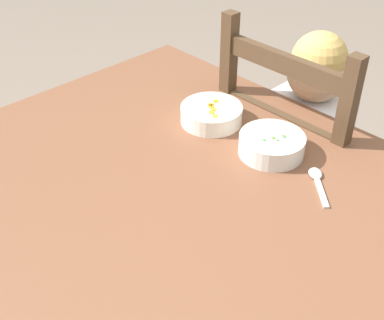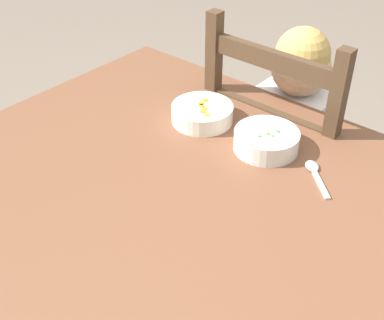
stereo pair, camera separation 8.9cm
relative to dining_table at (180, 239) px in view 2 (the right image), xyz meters
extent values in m
cube|color=brown|center=(0.00, 0.00, 0.08)|extent=(1.26, 1.08, 0.04)
cylinder|color=brown|center=(-0.55, 0.47, -0.31)|extent=(0.07, 0.07, 0.73)
cube|color=#4A3422|center=(-0.08, 0.64, -0.24)|extent=(0.42, 0.42, 0.02)
cube|color=#4A3422|center=(0.11, 0.83, -0.46)|extent=(0.04, 0.04, 0.42)
cube|color=#4A3422|center=(-0.27, 0.83, -0.46)|extent=(0.04, 0.04, 0.42)
cube|color=#4A3422|center=(0.11, 0.45, -0.46)|extent=(0.04, 0.04, 0.42)
cube|color=#4A3422|center=(-0.27, 0.45, -0.46)|extent=(0.04, 0.04, 0.42)
cube|color=#4A3422|center=(0.11, 0.45, 0.05)|extent=(0.04, 0.04, 0.56)
cube|color=#4A3422|center=(-0.27, 0.45, 0.05)|extent=(0.04, 0.04, 0.56)
cube|color=#4A3422|center=(-0.08, 0.45, 0.25)|extent=(0.36, 0.03, 0.05)
cube|color=#4A3422|center=(-0.08, 0.45, 0.08)|extent=(0.36, 0.03, 0.05)
cube|color=white|center=(-0.08, 0.61, -0.07)|extent=(0.22, 0.14, 0.32)
sphere|color=#D5AE8D|center=(-0.08, 0.61, 0.17)|extent=(0.17, 0.17, 0.17)
sphere|color=tan|center=(-0.08, 0.61, 0.21)|extent=(0.16, 0.16, 0.16)
cylinder|color=#3F4C72|center=(-0.13, 0.49, -0.45)|extent=(0.07, 0.07, 0.44)
cylinder|color=#3F4C72|center=(-0.02, 0.49, -0.45)|extent=(0.07, 0.07, 0.44)
cylinder|color=white|center=(-0.21, 0.51, 0.01)|extent=(0.06, 0.24, 0.13)
cylinder|color=white|center=(0.05, 0.51, 0.01)|extent=(0.06, 0.24, 0.13)
cylinder|color=white|center=(0.02, 0.29, 0.12)|extent=(0.16, 0.16, 0.05)
cylinder|color=white|center=(0.02, 0.29, 0.10)|extent=(0.07, 0.07, 0.01)
cylinder|color=#499638|center=(0.02, 0.29, 0.13)|extent=(0.13, 0.13, 0.03)
sphere|color=green|center=(0.02, 0.26, 0.15)|extent=(0.01, 0.01, 0.01)
sphere|color=#489532|center=(0.03, 0.29, 0.15)|extent=(0.01, 0.01, 0.01)
sphere|color=#50942D|center=(0.03, 0.28, 0.15)|extent=(0.01, 0.01, 0.01)
sphere|color=#50963E|center=(0.04, 0.28, 0.15)|extent=(0.01, 0.01, 0.01)
sphere|color=#4FA233|center=(0.04, 0.31, 0.15)|extent=(0.01, 0.01, 0.01)
sphere|color=#498A44|center=(0.05, 0.31, 0.15)|extent=(0.01, 0.01, 0.01)
cylinder|color=white|center=(-0.18, 0.29, 0.12)|extent=(0.16, 0.16, 0.05)
cylinder|color=white|center=(-0.18, 0.29, 0.10)|extent=(0.07, 0.07, 0.01)
cylinder|color=orange|center=(-0.18, 0.29, 0.13)|extent=(0.13, 0.13, 0.02)
cube|color=orange|center=(-0.14, 0.26, 0.14)|extent=(0.02, 0.02, 0.01)
cube|color=orange|center=(-0.19, 0.32, 0.14)|extent=(0.02, 0.02, 0.01)
cube|color=orange|center=(-0.18, 0.29, 0.14)|extent=(0.02, 0.02, 0.01)
cube|color=orange|center=(-0.16, 0.27, 0.14)|extent=(0.02, 0.02, 0.01)
cube|color=orange|center=(-0.19, 0.30, 0.14)|extent=(0.02, 0.02, 0.01)
cube|color=orange|center=(-0.16, 0.28, 0.14)|extent=(0.02, 0.02, 0.01)
cube|color=silver|center=(0.20, 0.25, 0.10)|extent=(0.08, 0.07, 0.00)
ellipsoid|color=silver|center=(0.15, 0.30, 0.11)|extent=(0.05, 0.05, 0.01)
camera|label=1|loc=(0.61, -0.54, 0.81)|focal=47.53mm
camera|label=2|loc=(0.54, -0.60, 0.81)|focal=47.53mm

